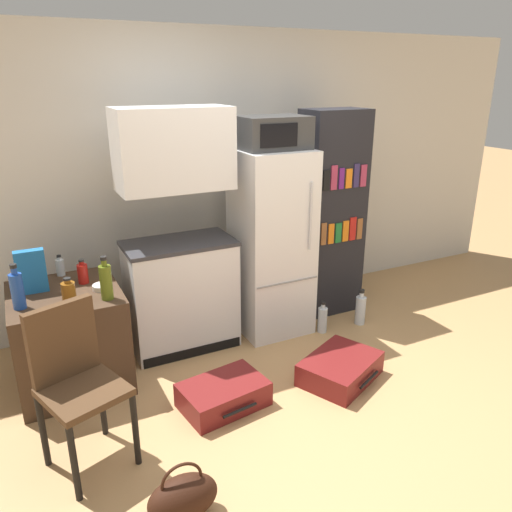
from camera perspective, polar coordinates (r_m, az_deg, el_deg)
ground_plane at (r=3.42m, az=8.80°, el=-18.08°), size 24.00×24.00×0.00m
wall_back at (r=4.63m, az=-2.66°, el=9.27°), size 6.40×0.10×2.49m
side_table at (r=3.81m, az=-20.50°, el=-8.69°), size 0.73×0.76×0.70m
kitchen_hutch at (r=3.90m, az=-8.82°, el=1.19°), size 0.85×0.47×1.89m
refrigerator at (r=4.17m, az=1.79°, el=1.48°), size 0.58×0.59×1.55m
microwave at (r=3.98m, az=1.93°, el=13.91°), size 0.53×0.38×0.25m
bookshelf at (r=4.55m, az=8.56°, el=4.69°), size 0.55×0.36×1.84m
bottle_clear_short at (r=3.95m, az=-21.48°, el=-1.16°), size 0.06×0.06×0.16m
bottle_milk_white at (r=3.92m, az=-24.38°, el=-1.61°), size 0.06×0.06×0.17m
bottle_olive_oil at (r=3.41m, az=-16.78°, el=-2.78°), size 0.08×0.08×0.30m
bottle_blue_soda at (r=3.47m, az=-25.62°, el=-3.53°), size 0.08×0.08×0.30m
bottle_ketchup_red at (r=3.74m, az=-19.20°, el=-1.86°), size 0.07×0.07×0.18m
bottle_amber_beer at (r=3.49m, az=-20.63°, el=-3.77°), size 0.09×0.09×0.16m
bowl at (r=3.61m, az=-17.21°, el=-3.39°), size 0.13×0.13×0.03m
cereal_box at (r=3.68m, az=-24.30°, el=-1.63°), size 0.19×0.07×0.30m
chair at (r=2.97m, az=-20.06°, el=-12.39°), size 0.51×0.51×0.95m
suitcase_large_flat at (r=3.47m, az=-3.75°, el=-15.52°), size 0.60×0.45×0.17m
suitcase_small_flat at (r=3.78m, az=9.61°, el=-12.56°), size 0.70×0.62×0.17m
handbag at (r=2.77m, az=-8.36°, el=-25.64°), size 0.36×0.20×0.33m
water_bottle_front at (r=4.37m, az=7.60°, el=-7.16°), size 0.08×0.08×0.29m
water_bottle_middle at (r=4.56m, az=11.85°, el=-5.99°), size 0.09×0.09×0.33m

